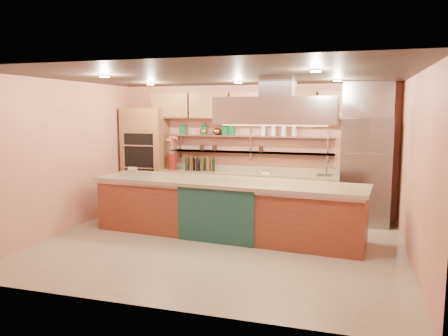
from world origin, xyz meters
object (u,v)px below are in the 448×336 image
(kitchen_scale, at_px, (266,171))
(copper_kettle, at_px, (217,131))
(refrigerator, at_px, (365,172))
(flower_vase, at_px, (172,162))
(island, at_px, (226,208))
(green_canister, at_px, (232,131))

(kitchen_scale, height_order, copper_kettle, copper_kettle)
(refrigerator, bearing_deg, flower_vase, 179.86)
(island, xyz_separation_m, flower_vase, (-1.74, 1.59, 0.60))
(green_canister, bearing_deg, flower_vase, -170.56)
(island, xyz_separation_m, kitchen_scale, (0.40, 1.59, 0.47))
(copper_kettle, xyz_separation_m, green_canister, (0.34, 0.00, 0.02))
(refrigerator, xyz_separation_m, kitchen_scale, (-1.99, 0.01, -0.07))
(kitchen_scale, bearing_deg, refrigerator, -6.59)
(kitchen_scale, distance_m, copper_kettle, 1.43)
(island, bearing_deg, refrigerator, 38.55)
(refrigerator, relative_size, kitchen_scale, 12.21)
(island, distance_m, green_canister, 2.28)
(flower_vase, height_order, kitchen_scale, flower_vase)
(copper_kettle, bearing_deg, green_canister, 0.00)
(refrigerator, bearing_deg, copper_kettle, 175.81)
(copper_kettle, height_order, green_canister, green_canister)
(refrigerator, xyz_separation_m, island, (-2.39, -1.58, -0.55))
(flower_vase, relative_size, copper_kettle, 1.76)
(island, relative_size, flower_vase, 13.81)
(flower_vase, bearing_deg, kitchen_scale, 0.00)
(refrigerator, relative_size, copper_kettle, 10.56)
(refrigerator, distance_m, island, 2.92)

